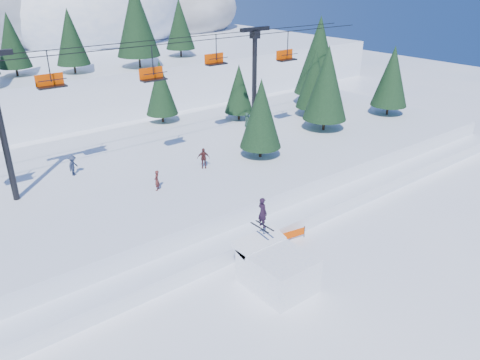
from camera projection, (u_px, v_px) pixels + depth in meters
ground at (281, 305)px, 26.52m from camera, size 160.00×160.00×0.00m
mid_shelf at (134, 183)px, 38.87m from camera, size 70.00×22.00×2.50m
berm at (202, 239)px, 32.01m from camera, size 70.00×6.00×1.10m
jump_kicker at (276, 268)px, 27.76m from camera, size 3.26×4.44×5.25m
chairlift at (136, 84)px, 36.21m from camera, size 46.00×3.21×10.28m
conifer_stand at (155, 106)px, 38.45m from camera, size 64.49×18.74×10.28m
distant_skiers at (115, 167)px, 36.51m from camera, size 31.22×8.55×1.72m
banner_near at (288, 236)px, 32.46m from camera, size 2.82×0.51×0.90m
banner_far at (297, 215)px, 35.26m from camera, size 2.77×0.75×0.90m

